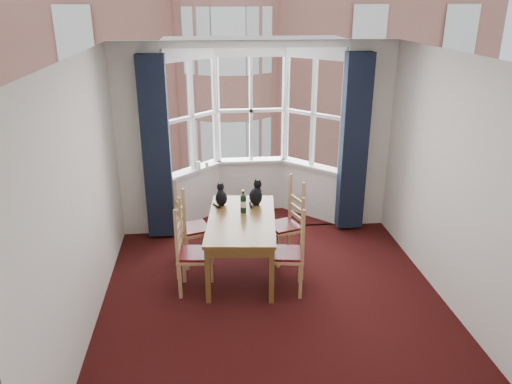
{
  "coord_description": "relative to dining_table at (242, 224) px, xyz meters",
  "views": [
    {
      "loc": [
        -0.72,
        -4.77,
        3.32
      ],
      "look_at": [
        -0.12,
        1.05,
        1.05
      ],
      "focal_mm": 35.0,
      "sensor_mm": 36.0,
      "label": 1
    }
  ],
  "objects": [
    {
      "name": "chair_right_near",
      "position": [
        0.59,
        -0.52,
        -0.2
      ],
      "size": [
        0.46,
        0.48,
        0.92
      ],
      "color": "tan",
      "rests_on": "floor"
    },
    {
      "name": "candle_short",
      "position": [
        -0.41,
        1.7,
        0.25
      ],
      "size": [
        0.06,
        0.06,
        0.09
      ],
      "primitive_type": "cylinder",
      "color": "white",
      "rests_on": "bay_window"
    },
    {
      "name": "wall_right",
      "position": [
        2.32,
        -0.93,
        0.73
      ],
      "size": [
        0.0,
        4.5,
        4.5
      ],
      "primitive_type": "plane",
      "rotation": [
        1.57,
        0.0,
        -1.57
      ],
      "color": "silver",
      "rests_on": "floor"
    },
    {
      "name": "chair_right_far",
      "position": [
        0.67,
        0.3,
        -0.2
      ],
      "size": [
        0.51,
        0.52,
        0.92
      ],
      "color": "tan",
      "rests_on": "floor"
    },
    {
      "name": "cat_left",
      "position": [
        -0.23,
        0.47,
        0.2
      ],
      "size": [
        0.17,
        0.23,
        0.3
      ],
      "color": "black",
      "rests_on": "dining_table"
    },
    {
      "name": "wall_left",
      "position": [
        -1.68,
        -0.93,
        0.73
      ],
      "size": [
        0.0,
        4.5,
        4.5
      ],
      "primitive_type": "plane",
      "rotation": [
        1.57,
        0.0,
        1.57
      ],
      "color": "silver",
      "rests_on": "floor"
    },
    {
      "name": "wall_back_pier_left",
      "position": [
        -1.33,
        1.32,
        0.73
      ],
      "size": [
        0.7,
        0.12,
        2.8
      ],
      "primitive_type": "cube",
      "color": "silver",
      "rests_on": "floor"
    },
    {
      "name": "wall_back_pier_right",
      "position": [
        1.97,
        1.32,
        0.73
      ],
      "size": [
        0.7,
        0.12,
        2.8
      ],
      "primitive_type": "cube",
      "color": "silver",
      "rests_on": "floor"
    },
    {
      "name": "floor",
      "position": [
        0.32,
        -0.93,
        -0.67
      ],
      "size": [
        4.5,
        4.5,
        0.0
      ],
      "primitive_type": "plane",
      "color": "black",
      "rests_on": "ground"
    },
    {
      "name": "ceiling",
      "position": [
        0.32,
        -0.93,
        2.13
      ],
      "size": [
        4.5,
        4.5,
        0.0
      ],
      "primitive_type": "plane",
      "rotation": [
        3.14,
        0.0,
        0.0
      ],
      "color": "white",
      "rests_on": "floor"
    },
    {
      "name": "curtain_right",
      "position": [
        1.74,
        1.14,
        0.68
      ],
      "size": [
        0.38,
        0.22,
        2.6
      ],
      "primitive_type": "cube",
      "color": "black",
      "rests_on": "floor"
    },
    {
      "name": "dining_table",
      "position": [
        0.0,
        0.0,
        0.0
      ],
      "size": [
        1.0,
        1.63,
        0.75
      ],
      "color": "brown",
      "rests_on": "floor"
    },
    {
      "name": "bay_window",
      "position": [
        0.32,
        1.82,
        0.73
      ],
      "size": [
        2.76,
        0.94,
        2.8
      ],
      "color": "white",
      "rests_on": "floor"
    },
    {
      "name": "candle_tall",
      "position": [
        -0.53,
        1.67,
        0.26
      ],
      "size": [
        0.06,
        0.06,
        0.12
      ],
      "primitive_type": "cylinder",
      "color": "white",
      "rests_on": "bay_window"
    },
    {
      "name": "curtain_left",
      "position": [
        -1.1,
        1.14,
        0.68
      ],
      "size": [
        0.38,
        0.22,
        2.6
      ],
      "primitive_type": "cube",
      "color": "black",
      "rests_on": "floor"
    },
    {
      "name": "chair_left_near",
      "position": [
        -0.68,
        -0.39,
        -0.2
      ],
      "size": [
        0.44,
        0.46,
        0.92
      ],
      "color": "tan",
      "rests_on": "floor"
    },
    {
      "name": "wine_bottle",
      "position": [
        0.04,
        0.19,
        0.22
      ],
      "size": [
        0.08,
        0.08,
        0.31
      ],
      "color": "black",
      "rests_on": "dining_table"
    },
    {
      "name": "street",
      "position": [
        0.32,
        31.32,
        -6.67
      ],
      "size": [
        80.0,
        80.0,
        0.0
      ],
      "primitive_type": "plane",
      "color": "#333335",
      "rests_on": "ground"
    },
    {
      "name": "wall_near",
      "position": [
        0.32,
        -3.18,
        0.73
      ],
      "size": [
        4.0,
        0.0,
        4.0
      ],
      "primitive_type": "plane",
      "rotation": [
        -1.57,
        0.0,
        0.0
      ],
      "color": "silver",
      "rests_on": "floor"
    },
    {
      "name": "tenement_building",
      "position": [
        0.32,
        13.08,
        0.93
      ],
      "size": [
        18.4,
        7.8,
        15.2
      ],
      "color": "#AD6A59",
      "rests_on": "street"
    },
    {
      "name": "cat_right",
      "position": [
        0.23,
        0.45,
        0.21
      ],
      "size": [
        0.25,
        0.29,
        0.34
      ],
      "color": "black",
      "rests_on": "dining_table"
    },
    {
      "name": "chair_left_far",
      "position": [
        -0.69,
        0.29,
        -0.2
      ],
      "size": [
        0.51,
        0.53,
        0.92
      ],
      "color": "tan",
      "rests_on": "floor"
    }
  ]
}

